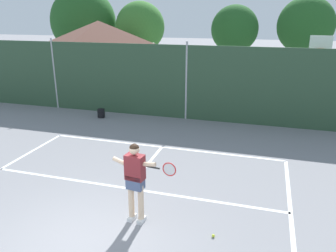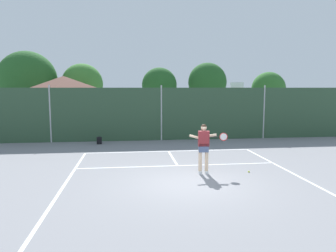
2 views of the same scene
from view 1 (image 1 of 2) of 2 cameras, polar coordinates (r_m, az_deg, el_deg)
ground_plane at (r=7.26m, az=-15.07°, el=-19.43°), size 120.00×120.00×0.00m
court_markings at (r=7.70m, az=-12.50°, el=-16.72°), size 8.30×11.10×0.01m
chainlink_fence at (r=14.42m, az=3.14°, el=7.36°), size 26.09×0.09×3.34m
basketball_hoop at (r=15.90m, az=24.20°, el=9.44°), size 0.90×0.67×3.55m
clubhouse_building at (r=21.34m, az=-11.53°, el=12.01°), size 5.70×5.80×4.03m
treeline_backdrop at (r=25.08m, az=0.86°, el=16.76°), size 26.38×4.59×6.37m
tennis_player at (r=7.24m, az=-5.53°, el=-8.53°), size 1.44×0.30×1.85m
tennis_ball at (r=7.34m, az=7.75°, el=-18.08°), size 0.07×0.07×0.07m
backpack_black at (r=15.17m, az=-11.36°, el=2.12°), size 0.31×0.28×0.46m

